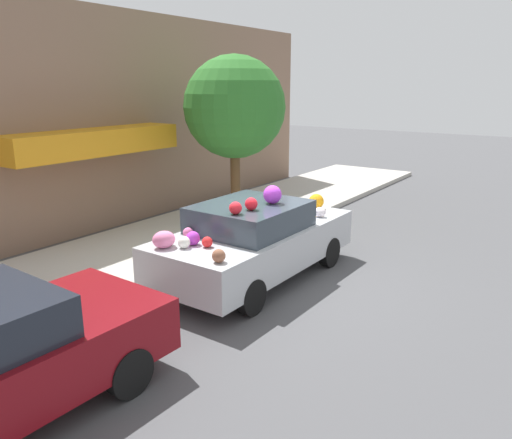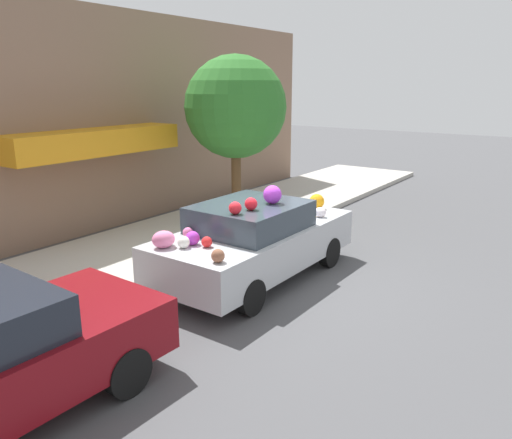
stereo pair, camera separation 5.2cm
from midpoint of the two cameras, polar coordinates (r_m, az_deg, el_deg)
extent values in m
plane|color=#4C4C4F|center=(9.12, 0.09, -6.65)|extent=(60.00, 60.00, 0.00)
cube|color=#B2ADA3|center=(10.77, -11.81, -3.12)|extent=(24.00, 3.20, 0.14)
cube|color=#846651|center=(12.02, -20.02, 10.30)|extent=(18.00, 0.30, 5.11)
cube|color=orange|center=(11.58, -18.09, 8.41)|extent=(4.20, 0.90, 0.55)
cylinder|color=brown|center=(12.40, -2.49, 4.42)|extent=(0.24, 0.24, 1.88)
sphere|color=#2D7228|center=(12.19, -2.59, 12.72)|extent=(2.44, 2.44, 2.44)
cylinder|color=#B2B2B7|center=(10.26, -4.83, -1.76)|extent=(0.20, 0.20, 0.55)
sphere|color=#B2B2B7|center=(10.16, -4.88, 0.04)|extent=(0.18, 0.18, 0.18)
cube|color=#B7BABF|center=(8.94, -0.17, -2.90)|extent=(4.15, 1.82, 0.67)
cube|color=#333D47|center=(8.65, -0.80, 0.34)|extent=(1.87, 1.58, 0.45)
cylinder|color=black|center=(10.49, 0.25, -2.05)|extent=(0.57, 0.18, 0.57)
cylinder|color=black|center=(9.68, 8.23, -3.69)|extent=(0.57, 0.18, 0.57)
cylinder|color=black|center=(8.63, -9.62, -6.15)|extent=(0.57, 0.18, 0.57)
cylinder|color=black|center=(7.64, -0.74, -8.83)|extent=(0.57, 0.18, 0.57)
ellipsoid|color=#B03AB8|center=(9.98, 3.36, 1.37)|extent=(0.28, 0.28, 0.12)
ellipsoid|color=brown|center=(7.93, -10.53, -2.30)|extent=(0.32, 0.34, 0.19)
sphere|color=red|center=(7.76, -5.79, -2.58)|extent=(0.23, 0.23, 0.17)
sphere|color=brown|center=(7.09, -4.49, -4.17)|extent=(0.27, 0.27, 0.20)
ellipsoid|color=orange|center=(10.26, 2.91, 1.85)|extent=(0.16, 0.15, 0.15)
sphere|color=purple|center=(8.58, 1.72, 2.86)|extent=(0.39, 0.39, 0.32)
sphere|color=red|center=(7.88, -2.55, 1.31)|extent=(0.28, 0.28, 0.20)
ellipsoid|color=pink|center=(7.82, -10.68, -2.26)|extent=(0.45, 0.42, 0.27)
sphere|color=white|center=(7.76, -8.43, -2.59)|extent=(0.27, 0.27, 0.19)
sphere|color=orange|center=(10.17, 6.76, 2.07)|extent=(0.39, 0.39, 0.30)
sphere|color=yellow|center=(10.10, 1.44, 2.03)|extent=(0.40, 0.40, 0.28)
ellipsoid|color=blue|center=(9.64, 4.63, 1.42)|extent=(0.46, 0.46, 0.31)
sphere|color=red|center=(8.14, -0.73, 1.80)|extent=(0.29, 0.29, 0.21)
sphere|color=purple|center=(7.89, -7.40, -2.13)|extent=(0.30, 0.30, 0.22)
ellipsoid|color=white|center=(9.55, 7.17, 0.84)|extent=(0.21, 0.24, 0.19)
sphere|color=pink|center=(8.27, -7.94, -1.51)|extent=(0.24, 0.24, 0.18)
cylinder|color=black|center=(7.17, -22.71, -11.79)|extent=(0.58, 0.20, 0.58)
cylinder|color=black|center=(6.00, -14.54, -16.55)|extent=(0.58, 0.20, 0.58)
camera|label=1|loc=(0.03, -90.17, -0.05)|focal=35.00mm
camera|label=2|loc=(0.03, 89.83, 0.05)|focal=35.00mm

